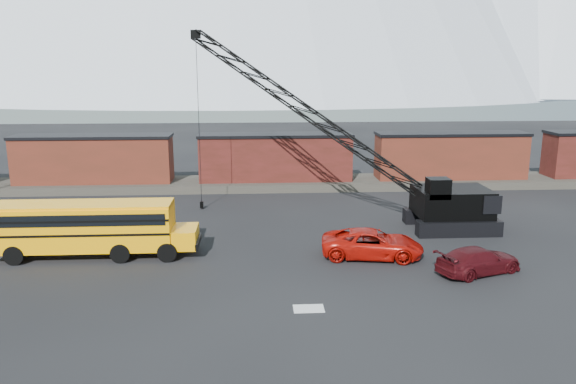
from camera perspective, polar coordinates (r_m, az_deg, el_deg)
The scene contains 10 objects.
ground at distance 29.76m, azimuth 0.40°, elevation -8.60°, with size 160.00×160.00×0.00m, color black.
gravel_berm at distance 50.78m, azimuth -1.26°, elevation 0.88°, with size 120.00×5.00×0.70m, color #49443C.
boxcar_west_near at distance 52.24m, azimuth -19.13°, elevation 3.20°, with size 13.70×3.10×4.17m.
boxcar_mid at distance 50.33m, azimuth -1.28°, elevation 3.57°, with size 13.70×3.10×4.17m.
boxcar_east_near at distance 53.38m, azimuth 16.19°, elevation 3.59°, with size 13.70×3.10×4.17m.
snow_patch at distance 26.13m, azimuth 2.11°, elevation -11.75°, with size 1.40×0.90×0.02m, color silver.
school_bus at distance 34.12m, azimuth -19.42°, elevation -3.35°, with size 11.65×2.65×3.19m.
red_pickup at distance 32.77m, azimuth 8.56°, elevation -5.21°, with size 2.68×5.81×1.61m, color #B51008.
maroon_suv at distance 31.70m, azimuth 18.80°, elevation -6.59°, with size 1.97×4.86×1.41m, color #410B10.
crawler_crane at distance 39.29m, azimuth 2.13°, elevation 8.00°, with size 20.53×8.93×13.48m.
Camera 1 is at (-1.87, -27.64, 10.89)m, focal length 35.00 mm.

